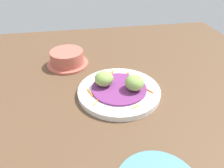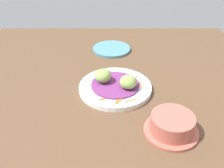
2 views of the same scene
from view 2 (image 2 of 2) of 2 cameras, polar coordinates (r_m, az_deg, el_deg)
table_surface at (r=86.11cm, az=-0.43°, el=-1.80°), size 110.00×110.00×2.00cm
main_plate at (r=84.87cm, az=0.72°, el=-0.89°), size 23.68×23.68×1.64cm
cabbage_bed at (r=84.26cm, az=0.73°, el=-0.26°), size 15.77×15.77×0.59cm
carrot_garnish at (r=82.77cm, az=1.64°, el=-1.04°), size 19.36×18.30×0.40cm
guac_scoop_left at (r=81.57cm, az=3.56°, el=0.46°), size 6.99×7.06×4.27cm
guac_scoop_center at (r=84.48cm, az=-1.99°, el=1.84°), size 6.00×5.95×4.44cm
side_plate_small at (r=111.11cm, az=-0.10°, el=7.69°), size 15.83×15.83×1.06cm
terracotta_bowl at (r=70.09cm, az=13.00°, el=-8.78°), size 14.44×14.44×5.33cm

